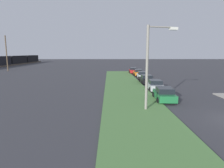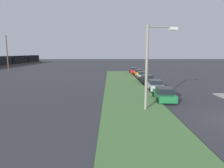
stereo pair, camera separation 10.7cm
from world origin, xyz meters
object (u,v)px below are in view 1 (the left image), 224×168
(parked_car_black, at_px, (146,79))
(distant_utility_pole, at_px, (7,53))
(parked_car_silver, at_px, (155,85))
(parked_car_white, at_px, (142,75))
(parked_car_green, at_px, (164,94))
(streetlight, at_px, (151,62))
(parked_car_red, at_px, (133,70))
(parked_car_orange, at_px, (138,73))

(parked_car_black, relative_size, distant_utility_pole, 0.43)
(parked_car_silver, distance_m, parked_car_white, 11.98)
(parked_car_green, distance_m, parked_car_black, 12.12)
(parked_car_black, bearing_deg, parked_car_silver, -179.57)
(parked_car_black, height_order, streetlight, streetlight)
(parked_car_red, relative_size, distant_utility_pole, 0.44)
(parked_car_green, distance_m, distant_utility_pole, 50.21)
(parked_car_orange, height_order, streetlight, streetlight)
(streetlight, bearing_deg, parked_car_white, -7.96)
(parked_car_black, height_order, parked_car_orange, same)
(streetlight, bearing_deg, parked_car_red, -4.42)
(streetlight, xyz_separation_m, distant_utility_pole, (39.14, 32.81, 0.61))
(parked_car_green, height_order, parked_car_black, same)
(parked_car_green, relative_size, parked_car_red, 1.01)
(parked_car_orange, bearing_deg, parked_car_silver, -179.92)
(distant_utility_pole, bearing_deg, parked_car_green, -135.38)
(parked_car_white, bearing_deg, streetlight, 173.50)
(parked_car_silver, xyz_separation_m, distant_utility_pole, (29.67, 35.51, 4.28))
(parked_car_red, distance_m, distant_utility_pole, 36.21)
(parked_car_silver, height_order, parked_car_white, same)
(parked_car_green, relative_size, parked_car_black, 1.02)
(parked_car_silver, relative_size, parked_car_red, 1.00)
(parked_car_black, relative_size, parked_car_white, 0.99)
(parked_car_black, height_order, parked_car_red, same)
(parked_car_orange, relative_size, parked_car_red, 0.99)
(parked_car_orange, distance_m, streetlight, 27.40)
(parked_car_black, distance_m, parked_car_red, 16.63)
(parked_car_black, distance_m, parked_car_orange, 11.34)
(parked_car_green, distance_m, streetlight, 5.61)
(parked_car_red, bearing_deg, streetlight, 177.58)
(parked_car_silver, relative_size, parked_car_orange, 1.01)
(parked_car_silver, bearing_deg, parked_car_white, 0.80)
(parked_car_green, height_order, distant_utility_pole, distant_utility_pole)
(parked_car_red, bearing_deg, parked_car_silver, -177.47)
(parked_car_green, relative_size, parked_car_silver, 1.01)
(parked_car_green, relative_size, parked_car_white, 1.01)
(parked_car_orange, distance_m, parked_car_red, 5.31)
(parked_car_green, distance_m, parked_car_red, 28.75)
(parked_car_green, bearing_deg, distant_utility_pole, 48.01)
(parked_car_silver, xyz_separation_m, parked_car_red, (22.81, 0.21, 0.00))
(parked_car_silver, bearing_deg, parked_car_orange, 1.35)
(parked_car_silver, bearing_deg, parked_car_black, 2.49)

